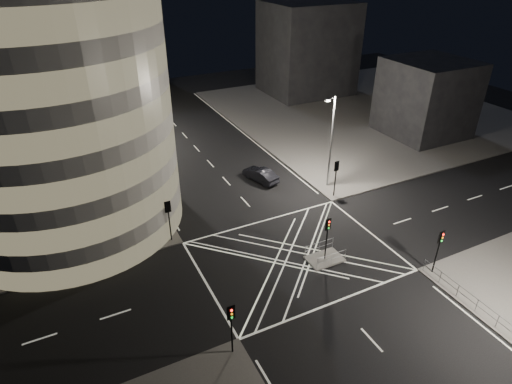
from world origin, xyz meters
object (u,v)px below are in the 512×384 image
traffic_signal_fr (336,172)px  street_lamp_left_near (143,164)px  traffic_signal_fl (168,214)px  sedan (260,175)px  traffic_signal_nr (439,244)px  street_lamp_left_far (108,107)px  traffic_signal_island (327,231)px  central_island (325,259)px  traffic_signal_nl (231,321)px  street_lamp_right_far (331,140)px

traffic_signal_fr → street_lamp_left_near: (-18.24, 5.20, 2.63)m
traffic_signal_fl → sedan: size_ratio=0.88×
traffic_signal_nr → street_lamp_left_far: size_ratio=0.40×
traffic_signal_fl → traffic_signal_island: 13.62m
traffic_signal_fl → sedan: bearing=28.4°
traffic_signal_fr → street_lamp_left_far: (-18.24, 23.20, 2.63)m
traffic_signal_island → sedan: 15.17m
traffic_signal_fl → traffic_signal_nr: bearing=-37.7°
street_lamp_left_near → street_lamp_left_far: same height
sedan → traffic_signal_island: bearing=67.7°
traffic_signal_island → sedan: (1.49, 14.94, -2.16)m
central_island → traffic_signal_island: (0.00, 0.00, 2.84)m
traffic_signal_fl → sedan: 14.14m
traffic_signal_island → street_lamp_left_near: bearing=130.3°
traffic_signal_fr → traffic_signal_nl: bearing=-142.3°
traffic_signal_nr → traffic_signal_island: same height
central_island → traffic_signal_nl: 12.36m
traffic_signal_island → street_lamp_left_near: size_ratio=0.40×
street_lamp_left_near → street_lamp_left_far: bearing=90.0°
street_lamp_left_near → central_island: bearing=-49.7°
traffic_signal_nl → street_lamp_right_far: size_ratio=0.40×
traffic_signal_nl → street_lamp_right_far: street_lamp_right_far is taller
traffic_signal_fr → traffic_signal_island: bearing=-129.3°
traffic_signal_nl → street_lamp_left_near: size_ratio=0.40×
traffic_signal_nr → street_lamp_right_far: (0.64, 15.80, 2.63)m
traffic_signal_nr → street_lamp_right_far: size_ratio=0.40×
traffic_signal_nr → street_lamp_left_near: bearing=134.1°
traffic_signal_nr → street_lamp_right_far: 16.03m
central_island → street_lamp_left_near: (-11.44, 13.50, 5.47)m
traffic_signal_fl → traffic_signal_nr: same height
central_island → sedan: 15.03m
street_lamp_left_near → street_lamp_right_far: size_ratio=1.00×
traffic_signal_nl → traffic_signal_island: bearing=26.1°
street_lamp_left_far → street_lamp_right_far: (18.87, -21.00, 0.00)m
traffic_signal_fl → street_lamp_left_near: 5.86m
traffic_signal_fl → traffic_signal_nl: bearing=-90.0°
street_lamp_left_far → central_island: bearing=-70.0°
traffic_signal_island → street_lamp_left_far: size_ratio=0.40×
sedan → central_island: bearing=67.7°
traffic_signal_fl → traffic_signal_island: bearing=-37.5°
central_island → street_lamp_right_far: 13.98m
street_lamp_right_far → sedan: 8.83m
traffic_signal_fr → street_lamp_left_far: street_lamp_left_far is taller
traffic_signal_island → sedan: size_ratio=0.88×
traffic_signal_island → street_lamp_right_far: street_lamp_right_far is taller
traffic_signal_fr → street_lamp_left_far: size_ratio=0.40×
traffic_signal_fr → sedan: (-5.31, 6.64, -2.16)m
street_lamp_left_far → street_lamp_right_far: size_ratio=1.00×
street_lamp_left_near → sedan: (12.93, 1.44, -4.79)m
street_lamp_left_near → traffic_signal_nl: bearing=-88.1°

